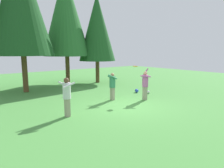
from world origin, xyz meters
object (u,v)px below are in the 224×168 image
person_bystander (67,94)px  ball_white (148,92)px  frisbee (135,66)px  person_thrower (145,83)px  tree_right (97,28)px  person_catcher (112,84)px  tree_center (66,14)px  ball_blue (137,91)px

person_bystander → ball_white: bearing=4.1°
frisbee → person_bystander: bearing=-175.1°
person_thrower → tree_right: bearing=-58.5°
person_catcher → person_bystander: 3.55m
person_catcher → tree_center: size_ratio=0.17×
person_catcher → person_bystander: (-3.36, -1.13, 0.08)m
tree_center → ball_white: bearing=-71.9°
person_thrower → tree_center: bearing=-40.4°
tree_right → tree_center: 2.79m
person_catcher → tree_center: 8.52m
person_catcher → ball_white: 3.07m
frisbee → ball_blue: frisbee is taller
person_bystander → ball_white: 6.47m
person_catcher → ball_blue: (2.57, 0.59, -0.79)m
frisbee → person_thrower: bearing=-43.7°
ball_white → person_bystander: bearing=-170.9°
frisbee → tree_center: bearing=93.1°
tree_center → tree_right: bearing=-24.5°
person_bystander → tree_right: 10.18m
frisbee → tree_right: tree_right is taller
person_catcher → person_bystander: size_ratio=0.92×
person_catcher → person_thrower: bearing=-2.6°
person_thrower → tree_right: (1.52, 7.04, 3.75)m
person_bystander → tree_right: bearing=42.9°
ball_white → tree_center: bearing=108.1°
person_thrower → person_catcher: bearing=5.9°
tree_right → tree_center: tree_center is taller
person_bystander → ball_blue: person_bystander is taller
person_bystander → ball_blue: size_ratio=6.73×
ball_blue → tree_right: 7.04m
person_thrower → person_catcher: (-1.48, 1.15, -0.06)m
tree_right → person_thrower: bearing=-102.1°
person_thrower → tree_center: size_ratio=0.20×
person_bystander → frisbee: bearing=0.0°
frisbee → ball_white: size_ratio=1.88×
person_bystander → ball_white: person_bystander is taller
tree_right → ball_white: bearing=-90.3°
person_bystander → person_thrower: bearing=-5.1°
frisbee → tree_center: 8.63m
ball_blue → frisbee: bearing=-138.5°
frisbee → ball_white: frisbee is taller
tree_right → ball_blue: bearing=-94.5°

